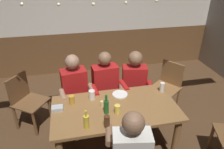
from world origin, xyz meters
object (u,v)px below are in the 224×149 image
chair_empty_near_left (167,85)px  plate_0 (120,94)px  bottle_1 (106,106)px  pint_glass_1 (92,95)px  person_0 (76,90)px  person_2 (135,84)px  table_candle (102,104)px  pint_glass_3 (162,87)px  condiment_caddy (57,108)px  chair_empty_near_right (26,100)px  person_1 (107,87)px  pint_glass_4 (117,109)px  pint_glass_2 (107,121)px  dining_table (115,115)px  pint_glass_0 (72,100)px  bottle_0 (86,122)px

chair_empty_near_left → plate_0: 1.18m
bottle_1 → pint_glass_1: bearing=112.0°
person_0 → person_2: bearing=171.0°
table_candle → pint_glass_3: size_ratio=0.58×
person_0 → condiment_caddy: size_ratio=8.82×
chair_empty_near_right → person_2: bearing=117.6°
person_2 → pint_glass_3: person_2 is taller
table_candle → plate_0: table_candle is taller
chair_empty_near_right → table_candle: 1.39m
person_1 → table_candle: bearing=68.0°
chair_empty_near_right → plate_0: size_ratio=4.15×
plate_0 → chair_empty_near_left: bearing=28.3°
person_0 → person_2: 0.93m
person_0 → pint_glass_4: size_ratio=11.14×
person_1 → table_candle: size_ratio=15.46×
plate_0 → pint_glass_2: (-0.30, -0.59, 0.07)m
dining_table → pint_glass_0: bearing=160.3°
dining_table → chair_empty_near_right: bearing=145.4°
dining_table → condiment_caddy: 0.74m
pint_glass_1 → dining_table: bearing=-42.8°
dining_table → person_1: 0.65m
dining_table → person_1: person_1 is taller
dining_table → bottle_1: 0.27m
pint_glass_3 → person_2: bearing=122.0°
plate_0 → pint_glass_3: pint_glass_3 is taller
bottle_0 → chair_empty_near_right: bearing=126.3°
pint_glass_0 → pint_glass_1: bearing=11.5°
chair_empty_near_left → pint_glass_3: (-0.40, -0.58, 0.36)m
table_candle → pint_glass_0: size_ratio=0.66×
dining_table → table_candle: size_ratio=20.00×
person_1 → bottle_1: bearing=73.5°
condiment_caddy → bottle_1: size_ratio=0.54×
chair_empty_near_left → plate_0: bearing=82.9°
person_0 → pint_glass_0: (-0.07, -0.46, 0.15)m
person_2 → pint_glass_1: 0.85m
plate_0 → person_2: bearing=48.7°
person_0 → person_1: 0.48m
chair_empty_near_left → bottle_0: (-1.52, -1.10, 0.38)m
bottle_1 → pint_glass_2: (-0.04, -0.24, -0.03)m
person_1 → condiment_caddy: 0.92m
pint_glass_0 → plate_0: bearing=6.1°
chair_empty_near_left → pint_glass_4: 1.50m
bottle_1 → pint_glass_1: size_ratio=2.02×
bottle_0 → person_0: bearing=94.4°
person_1 → pint_glass_3: bearing=144.1°
pint_glass_2 → person_0: bearing=106.9°
pint_glass_3 → dining_table: bearing=-162.8°
chair_empty_near_right → bottle_1: bottle_1 is taller
pint_glass_3 → pint_glass_0: bearing=-178.4°
table_candle → plate_0: 0.36m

